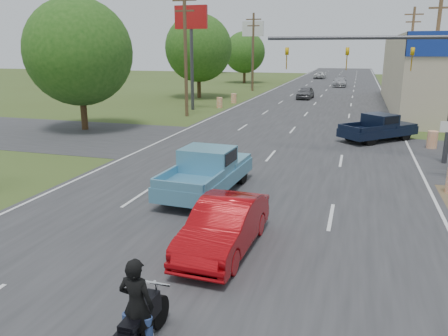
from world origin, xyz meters
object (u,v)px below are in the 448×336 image
(red_convertible, at_px, (224,226))
(distant_car_grey, at_px, (305,93))
(motorcycle, at_px, (137,333))
(distant_car_silver, at_px, (340,82))
(blue_pickup, at_px, (208,170))
(navy_pickup, at_px, (380,127))
(rider, at_px, (137,310))
(distant_car_white, at_px, (320,75))

(red_convertible, relative_size, distant_car_grey, 1.10)
(red_convertible, xyz_separation_m, motorcycle, (-0.25, -4.66, -0.23))
(red_convertible, relative_size, distant_car_silver, 0.90)
(blue_pickup, bearing_deg, motorcycle, -75.72)
(navy_pickup, distance_m, distant_car_grey, 23.46)
(distant_car_silver, bearing_deg, blue_pickup, -92.89)
(red_convertible, relative_size, navy_pickup, 0.89)
(navy_pickup, xyz_separation_m, distant_car_silver, (-4.14, 40.70, -0.13))
(distant_car_silver, bearing_deg, red_convertible, -90.59)
(rider, distance_m, navy_pickup, 22.52)
(red_convertible, xyz_separation_m, distant_car_white, (-3.88, 76.25, -0.09))
(blue_pickup, height_order, distant_car_grey, blue_pickup)
(red_convertible, relative_size, motorcycle, 2.02)
(navy_pickup, relative_size, distant_car_grey, 1.23)
(distant_car_white, bearing_deg, blue_pickup, 93.17)
(blue_pickup, distance_m, distant_car_silver, 53.37)
(motorcycle, bearing_deg, blue_pickup, 101.92)
(motorcycle, relative_size, rider, 1.18)
(rider, relative_size, distant_car_grey, 0.46)
(red_convertible, xyz_separation_m, blue_pickup, (-2.10, 4.77, 0.19))
(motorcycle, distance_m, navy_pickup, 22.58)
(motorcycle, bearing_deg, navy_pickup, 78.09)
(blue_pickup, height_order, distant_car_white, blue_pickup)
(distant_car_grey, relative_size, distant_car_silver, 0.82)
(navy_pickup, relative_size, distant_car_silver, 1.01)
(distant_car_grey, height_order, distant_car_white, distant_car_grey)
(motorcycle, distance_m, rider, 0.43)
(distant_car_silver, distance_m, distant_car_white, 18.72)
(red_convertible, bearing_deg, distant_car_grey, 95.69)
(rider, relative_size, distant_car_white, 0.41)
(red_convertible, height_order, motorcycle, red_convertible)
(motorcycle, bearing_deg, distant_car_white, 93.38)
(distant_car_silver, bearing_deg, distant_car_white, 103.75)
(navy_pickup, relative_size, distant_car_white, 1.09)
(distant_car_grey, xyz_separation_m, distant_car_silver, (2.97, 18.35, 0.03))
(blue_pickup, relative_size, distant_car_grey, 1.38)
(rider, bearing_deg, red_convertible, -92.28)
(rider, relative_size, distant_car_silver, 0.38)
(distant_car_silver, height_order, distant_car_white, distant_car_silver)
(red_convertible, height_order, blue_pickup, blue_pickup)
(red_convertible, bearing_deg, rider, -90.84)
(rider, xyz_separation_m, distant_car_white, (-3.63, 80.85, -0.29))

